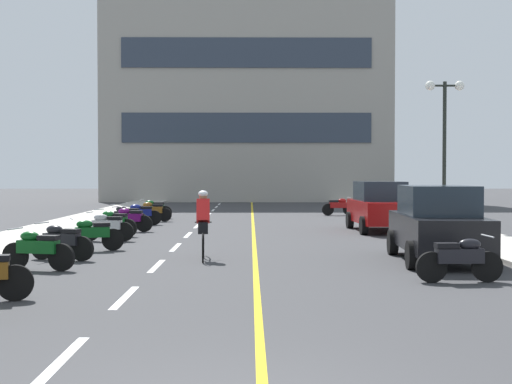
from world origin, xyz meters
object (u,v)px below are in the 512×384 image
parked_car_near (438,223)px  motorcycle_4 (61,241)px  motorcycle_8 (129,219)px  motorcycle_12 (154,209)px  motorcycle_5 (92,234)px  parked_car_mid (380,206)px  motorcycle_10 (140,214)px  motorcycle_9 (126,216)px  motorcycle_11 (152,211)px  motorcycle_2 (460,258)px  cyclist_rider (203,223)px  motorcycle_6 (107,226)px  motorcycle_13 (339,206)px  motorcycle_3 (38,249)px  street_lamp_mid (445,121)px  motorcycle_7 (113,222)px

parked_car_near → motorcycle_4: bearing=177.8°
motorcycle_8 → motorcycle_12: same height
motorcycle_5 → motorcycle_12: bearing=90.9°
parked_car_mid → motorcycle_12: (-9.23, 7.18, -0.44)m
motorcycle_10 → motorcycle_9: bearing=-100.5°
motorcycle_11 → motorcycle_12: 2.02m
parked_car_mid → motorcycle_9: 9.62m
motorcycle_2 → cyclist_rider: size_ratio=0.96×
motorcycle_6 → motorcycle_8: 3.54m
motorcycle_6 → motorcycle_11: bearing=89.0°
motorcycle_2 → motorcycle_13: bearing=88.9°
motorcycle_6 → motorcycle_13: bearing=56.1°
parked_car_near → motorcycle_2: bearing=-97.5°
parked_car_mid → motorcycle_2: size_ratio=2.49×
parked_car_near → motorcycle_11: (-8.78, 13.90, -0.44)m
motorcycle_3 → motorcycle_12: (0.11, 17.32, 0.00)m
street_lamp_mid → motorcycle_10: street_lamp_mid is taller
parked_car_near → motorcycle_4: 9.07m
parked_car_mid → motorcycle_13: bearing=91.5°
motorcycle_5 → motorcycle_9: same height
motorcycle_4 → motorcycle_10: 11.43m
motorcycle_12 → cyclist_rider: size_ratio=0.96×
parked_car_near → parked_car_mid: size_ratio=1.01×
motorcycle_8 → motorcycle_12: 7.30m
motorcycle_13 → cyclist_rider: 18.78m
motorcycle_6 → motorcycle_9: 5.15m
street_lamp_mid → motorcycle_6: street_lamp_mid is taller
motorcycle_10 → motorcycle_4: bearing=-90.5°
street_lamp_mid → cyclist_rider: size_ratio=3.07×
motorcycle_4 → motorcycle_6: same height
motorcycle_9 → motorcycle_11: same height
parked_car_mid → motorcycle_9: (-9.50, 1.48, -0.44)m
motorcycle_5 → motorcycle_9: (-0.49, 7.92, 0.00)m
motorcycle_12 → motorcycle_13: same height
motorcycle_5 → motorcycle_12: size_ratio=0.96×
motorcycle_8 → motorcycle_13: (8.84, 9.76, 0.00)m
motorcycle_6 → motorcycle_7: size_ratio=1.03×
parked_car_mid → motorcycle_12: 11.71m
street_lamp_mid → motorcycle_5: street_lamp_mid is taller
street_lamp_mid → motorcycle_3: (-11.87, -10.76, -3.60)m
motorcycle_2 → motorcycle_3: size_ratio=1.01×
motorcycle_3 → motorcycle_9: 11.62m
street_lamp_mid → motorcycle_10: 12.51m
motorcycle_6 → street_lamp_mid: bearing=20.1°
motorcycle_10 → motorcycle_3: bearing=-90.6°
motorcycle_6 → motorcycle_9: same height
motorcycle_10 → motorcycle_5: bearing=-88.8°
motorcycle_5 → cyclist_rider: (3.14, -1.83, 0.41)m
parked_car_mid → motorcycle_4: (-9.30, -8.38, -0.44)m
motorcycle_2 → motorcycle_13: 21.53m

